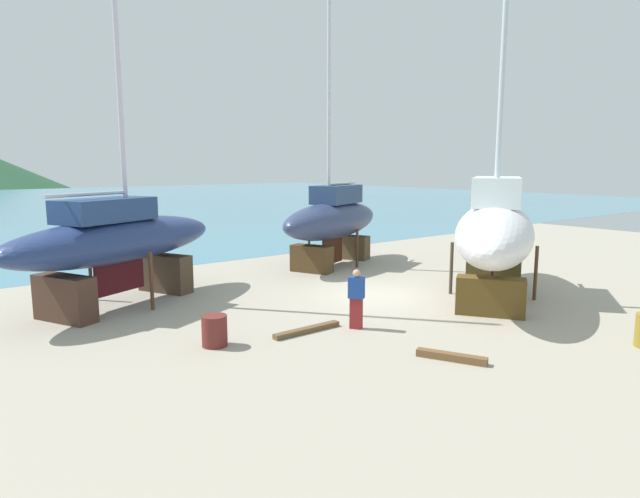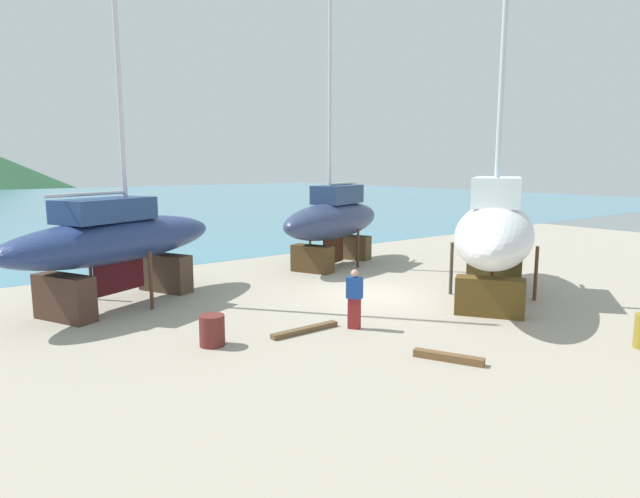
{
  "view_description": "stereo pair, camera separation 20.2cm",
  "coord_description": "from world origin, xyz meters",
  "px_view_note": "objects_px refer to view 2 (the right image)",
  "views": [
    {
      "loc": [
        -13.1,
        -13.69,
        4.64
      ],
      "look_at": [
        -0.6,
        2.37,
        1.46
      ],
      "focal_mm": 30.24,
      "sensor_mm": 36.0,
      "label": 1
    },
    {
      "loc": [
        -12.94,
        -13.81,
        4.64
      ],
      "look_at": [
        -0.6,
        2.37,
        1.46
      ],
      "focal_mm": 30.24,
      "sensor_mm": 36.0,
      "label": 2
    }
  ],
  "objects_px": {
    "worker": "(354,298)",
    "sailboat_mid_port": "(495,230)",
    "barrel_tipped_center": "(212,330)",
    "sailboat_far_slipway": "(117,240)",
    "barrel_ochre": "(494,248)",
    "barrel_tar_black": "(495,253)",
    "sailboat_large_starboard": "(334,220)"
  },
  "relations": [
    {
      "from": "sailboat_large_starboard",
      "to": "barrel_tar_black",
      "type": "height_order",
      "value": "sailboat_large_starboard"
    },
    {
      "from": "sailboat_mid_port",
      "to": "worker",
      "type": "height_order",
      "value": "sailboat_mid_port"
    },
    {
      "from": "worker",
      "to": "sailboat_mid_port",
      "type": "bearing_deg",
      "value": 147.34
    },
    {
      "from": "barrel_tipped_center",
      "to": "sailboat_far_slipway",
      "type": "bearing_deg",
      "value": 95.86
    },
    {
      "from": "sailboat_large_starboard",
      "to": "barrel_tar_black",
      "type": "bearing_deg",
      "value": 128.11
    },
    {
      "from": "barrel_ochre",
      "to": "barrel_tar_black",
      "type": "bearing_deg",
      "value": -143.21
    },
    {
      "from": "worker",
      "to": "barrel_ochre",
      "type": "distance_m",
      "value": 14.76
    },
    {
      "from": "barrel_tipped_center",
      "to": "sailboat_mid_port",
      "type": "bearing_deg",
      "value": -6.94
    },
    {
      "from": "sailboat_mid_port",
      "to": "barrel_ochre",
      "type": "height_order",
      "value": "sailboat_mid_port"
    },
    {
      "from": "sailboat_far_slipway",
      "to": "barrel_tar_black",
      "type": "relative_size",
      "value": 19.65
    },
    {
      "from": "sailboat_large_starboard",
      "to": "worker",
      "type": "xyz_separation_m",
      "value": [
        -5.76,
        -8.11,
        -1.22
      ]
    },
    {
      "from": "sailboat_mid_port",
      "to": "barrel_tar_black",
      "type": "height_order",
      "value": "sailboat_mid_port"
    },
    {
      "from": "sailboat_large_starboard",
      "to": "barrel_tar_black",
      "type": "distance_m",
      "value": 8.23
    },
    {
      "from": "sailboat_large_starboard",
      "to": "worker",
      "type": "relative_size",
      "value": 7.14
    },
    {
      "from": "barrel_ochre",
      "to": "barrel_tipped_center",
      "type": "distance_m",
      "value": 18.18
    },
    {
      "from": "barrel_tar_black",
      "to": "sailboat_far_slipway",
      "type": "bearing_deg",
      "value": 171.45
    },
    {
      "from": "barrel_ochre",
      "to": "sailboat_mid_port",
      "type": "bearing_deg",
      "value": -145.63
    },
    {
      "from": "sailboat_mid_port",
      "to": "barrel_ochre",
      "type": "distance_m",
      "value": 9.32
    },
    {
      "from": "barrel_tar_black",
      "to": "worker",
      "type": "bearing_deg",
      "value": -161.71
    },
    {
      "from": "sailboat_large_starboard",
      "to": "barrel_tar_black",
      "type": "relative_size",
      "value": 16.04
    },
    {
      "from": "sailboat_far_slipway",
      "to": "barrel_tar_black",
      "type": "xyz_separation_m",
      "value": [
        17.28,
        -2.6,
        -1.8
      ]
    },
    {
      "from": "sailboat_far_slipway",
      "to": "barrel_tipped_center",
      "type": "distance_m",
      "value": 6.01
    },
    {
      "from": "worker",
      "to": "barrel_tipped_center",
      "type": "relative_size",
      "value": 2.13
    },
    {
      "from": "sailboat_far_slipway",
      "to": "worker",
      "type": "height_order",
      "value": "sailboat_far_slipway"
    },
    {
      "from": "sailboat_mid_port",
      "to": "barrel_tipped_center",
      "type": "bearing_deg",
      "value": -40.45
    },
    {
      "from": "barrel_ochre",
      "to": "barrel_tar_black",
      "type": "xyz_separation_m",
      "value": [
        -1.06,
        -0.79,
        -0.06
      ]
    },
    {
      "from": "barrel_ochre",
      "to": "barrel_tar_black",
      "type": "relative_size",
      "value": 1.15
    },
    {
      "from": "sailboat_far_slipway",
      "to": "sailboat_mid_port",
      "type": "bearing_deg",
      "value": -57.85
    },
    {
      "from": "barrel_tar_black",
      "to": "barrel_tipped_center",
      "type": "bearing_deg",
      "value": -169.45
    },
    {
      "from": "worker",
      "to": "barrel_ochre",
      "type": "bearing_deg",
      "value": 168.36
    },
    {
      "from": "sailboat_far_slipway",
      "to": "sailboat_large_starboard",
      "type": "xyz_separation_m",
      "value": [
        10.23,
        1.28,
        -0.07
      ]
    },
    {
      "from": "barrel_ochre",
      "to": "barrel_tipped_center",
      "type": "bearing_deg",
      "value": -167.6
    }
  ]
}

